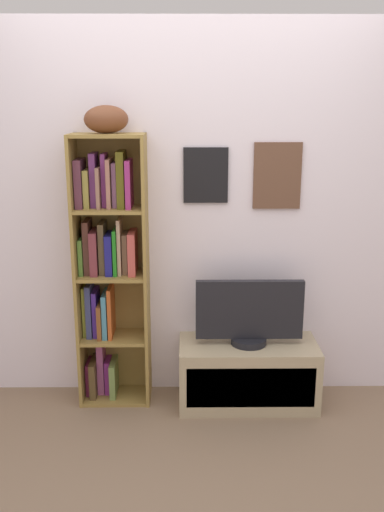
% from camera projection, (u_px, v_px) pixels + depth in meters
% --- Properties ---
extents(ground, '(5.20, 5.20, 0.04)m').
position_uv_depth(ground, '(195.00, 500.00, 2.75)').
color(ground, '#7D644E').
extents(back_wall, '(4.80, 0.08, 2.32)m').
position_uv_depth(back_wall, '(193.00, 215.00, 3.53)').
color(back_wall, silver).
rests_on(back_wall, ground).
extents(bookshelf, '(0.44, 0.27, 1.67)m').
position_uv_depth(bookshelf, '(108.00, 267.00, 3.47)').
color(bookshelf, olive).
rests_on(bookshelf, ground).
extents(football, '(0.30, 0.25, 0.16)m').
position_uv_depth(football, '(106.00, 119.00, 3.21)').
color(football, brown).
rests_on(football, bookshelf).
extents(tv_stand, '(0.85, 0.39, 0.40)m').
position_uv_depth(tv_stand, '(248.00, 373.00, 3.56)').
color(tv_stand, tan).
rests_on(tv_stand, ground).
extents(television, '(0.65, 0.22, 0.41)m').
position_uv_depth(television, '(249.00, 314.00, 3.46)').
color(television, black).
rests_on(television, tv_stand).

